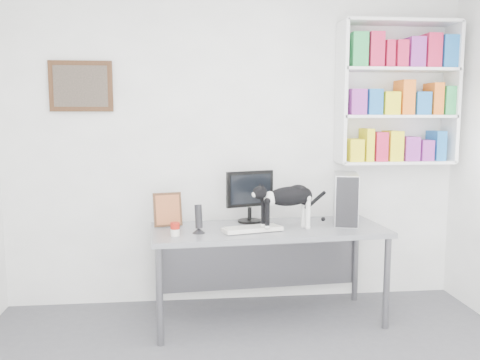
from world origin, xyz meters
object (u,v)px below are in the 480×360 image
at_px(leaning_print, 168,209).
at_px(soup_can, 175,229).
at_px(desk, 268,274).
at_px(monitor, 250,196).
at_px(speaker, 199,218).
at_px(pc_tower, 346,198).
at_px(keyboard, 252,229).
at_px(cat, 288,207).
at_px(bookshelf, 397,93).

height_order(leaning_print, soup_can, leaning_print).
relative_size(desk, soup_can, 18.37).
distance_m(leaning_print, soup_can, 0.36).
bearing_deg(monitor, speaker, -158.30).
bearing_deg(desk, soup_can, -168.77).
distance_m(monitor, pc_tower, 0.80).
bearing_deg(keyboard, desk, 22.33).
xyz_separation_m(desk, cat, (0.13, -0.09, 0.56)).
bearing_deg(keyboard, cat, -9.87).
bearing_deg(cat, desk, 129.25).
relative_size(bookshelf, leaning_print, 4.40).
distance_m(pc_tower, cat, 0.57).
xyz_separation_m(pc_tower, leaning_print, (-1.47, 0.02, -0.07)).
xyz_separation_m(pc_tower, speaker, (-1.22, -0.24, -0.09)).
bearing_deg(monitor, leaning_print, 169.73).
xyz_separation_m(desk, keyboard, (-0.15, -0.11, 0.40)).
relative_size(monitor, pc_tower, 1.07).
height_order(speaker, cat, cat).
relative_size(bookshelf, monitor, 2.81).
bearing_deg(cat, bookshelf, 6.82).
bearing_deg(bookshelf, monitor, -173.16).
distance_m(pc_tower, speaker, 1.25).
xyz_separation_m(pc_tower, soup_can, (-1.40, -0.32, -0.16)).
xyz_separation_m(soup_can, cat, (0.87, 0.11, 0.13)).
height_order(keyboard, leaning_print, leaning_print).
distance_m(bookshelf, keyboard, 1.77).
xyz_separation_m(monitor, leaning_print, (-0.68, -0.08, -0.08)).
bearing_deg(desk, bookshelf, 14.06).
bearing_deg(leaning_print, desk, -22.01).
xyz_separation_m(monitor, cat, (0.26, -0.31, -0.04)).
height_order(keyboard, pc_tower, pc_tower).
height_order(bookshelf, speaker, bookshelf).
relative_size(keyboard, soup_can, 4.53).
xyz_separation_m(monitor, pc_tower, (0.79, -0.11, -0.01)).
distance_m(bookshelf, monitor, 1.58).
relative_size(soup_can, cat, 0.17).
distance_m(keyboard, cat, 0.32).
bearing_deg(keyboard, bookshelf, 6.46).
relative_size(keyboard, speaker, 2.00).
bearing_deg(soup_can, cat, 7.16).
distance_m(desk, pc_tower, 0.90).
bearing_deg(pc_tower, cat, -144.17).
distance_m(keyboard, speaker, 0.42).
xyz_separation_m(pc_tower, cat, (-0.53, -0.21, -0.03)).
relative_size(desk, speaker, 8.10).
bearing_deg(pc_tower, keyboard, -149.93).
xyz_separation_m(desk, monitor, (-0.13, 0.22, 0.61)).
bearing_deg(speaker, soup_can, -173.36).
height_order(bookshelf, soup_can, bookshelf).
relative_size(keyboard, pc_tower, 1.10).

